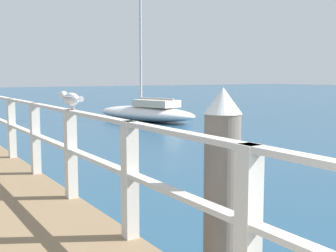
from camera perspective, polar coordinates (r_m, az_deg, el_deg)
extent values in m
cube|color=beige|center=(2.72, 10.31, -13.35)|extent=(0.12, 0.12, 1.05)
cube|color=beige|center=(3.95, -4.94, -6.98)|extent=(0.12, 0.12, 1.05)
cube|color=beige|center=(5.34, -12.44, -3.56)|extent=(0.12, 0.12, 1.05)
cube|color=beige|center=(6.80, -16.76, -1.54)|extent=(0.12, 0.12, 1.05)
cube|color=beige|center=(8.29, -19.54, -0.24)|extent=(0.12, 0.12, 1.05)
cylinder|color=#6B6056|center=(3.54, 6.91, -12.10)|extent=(0.28, 0.28, 1.68)
cone|color=white|center=(3.36, 7.13, 3.26)|extent=(0.29, 0.29, 0.20)
ellipsoid|color=white|center=(5.21, -12.38, 3.40)|extent=(0.18, 0.30, 0.15)
sphere|color=white|center=(5.36, -13.36, 3.94)|extent=(0.09, 0.09, 0.09)
cone|color=gold|center=(5.41, -13.71, 3.96)|extent=(0.03, 0.05, 0.02)
cone|color=#939399|center=(5.06, -11.39, 3.46)|extent=(0.08, 0.09, 0.07)
ellipsoid|color=#939399|center=(5.21, -12.39, 3.69)|extent=(0.22, 0.25, 0.04)
cylinder|color=tan|center=(5.19, -12.53, 2.29)|extent=(0.01, 0.01, 0.05)
cylinder|color=tan|center=(5.22, -12.06, 2.32)|extent=(0.01, 0.01, 0.05)
ellipsoid|color=white|center=(19.35, -2.93, 1.62)|extent=(3.40, 5.62, 0.64)
cylinder|color=#B2B2B7|center=(19.55, -3.57, 11.88)|extent=(0.10, 0.10, 6.32)
cylinder|color=#B2B2B7|center=(18.86, -1.48, 3.55)|extent=(0.64, 1.79, 0.08)
cube|color=beige|center=(18.89, -1.54, 2.94)|extent=(1.58, 2.14, 0.30)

